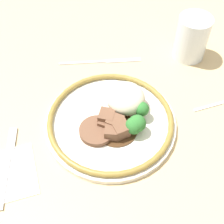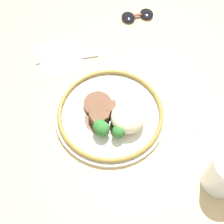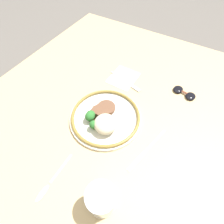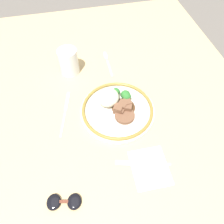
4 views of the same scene
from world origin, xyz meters
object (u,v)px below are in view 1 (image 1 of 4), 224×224
object	(u,v)px
plate	(114,118)
knife	(103,61)
fork	(9,157)
juice_glass	(192,39)

from	to	relation	value
plate	knife	world-z (taller)	plate
fork	knife	bearing A→B (deg)	-36.96
juice_glass	fork	xyz separation A→B (m)	(-0.48, -0.16, -0.05)
juice_glass	knife	xyz separation A→B (m)	(-0.22, 0.04, -0.05)
juice_glass	knife	distance (m)	0.23
knife	plate	bearing A→B (deg)	-86.64
juice_glass	knife	size ratio (longest dim) A/B	0.54
fork	knife	distance (m)	0.34
juice_glass	knife	bearing A→B (deg)	168.40
juice_glass	fork	size ratio (longest dim) A/B	0.63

